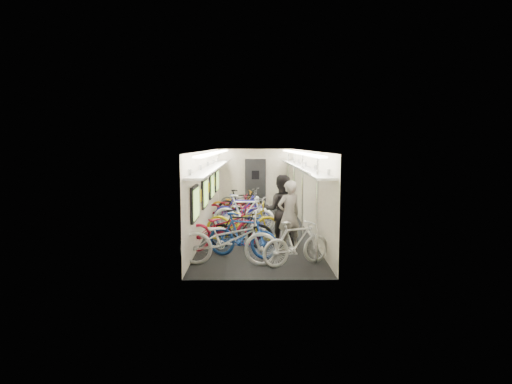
{
  "coord_description": "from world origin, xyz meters",
  "views": [
    {
      "loc": [
        -0.17,
        -13.5,
        2.59
      ],
      "look_at": [
        -0.03,
        0.2,
        1.15
      ],
      "focal_mm": 32.0,
      "sensor_mm": 36.0,
      "label": 1
    }
  ],
  "objects_px": {
    "bicycle_1": "(242,235)",
    "backpack": "(285,194)",
    "bicycle_0": "(228,239)",
    "passenger_near": "(289,215)",
    "passenger_mid": "(281,210)"
  },
  "relations": [
    {
      "from": "bicycle_1",
      "to": "passenger_near",
      "type": "relative_size",
      "value": 1.01
    },
    {
      "from": "bicycle_0",
      "to": "passenger_near",
      "type": "xyz_separation_m",
      "value": [
        1.42,
        1.47,
        0.29
      ]
    },
    {
      "from": "bicycle_1",
      "to": "backpack",
      "type": "distance_m",
      "value": 2.19
    },
    {
      "from": "bicycle_0",
      "to": "passenger_near",
      "type": "relative_size",
      "value": 1.25
    },
    {
      "from": "bicycle_1",
      "to": "backpack",
      "type": "height_order",
      "value": "backpack"
    },
    {
      "from": "bicycle_1",
      "to": "passenger_near",
      "type": "height_order",
      "value": "passenger_near"
    },
    {
      "from": "bicycle_0",
      "to": "bicycle_1",
      "type": "relative_size",
      "value": 1.25
    },
    {
      "from": "bicycle_1",
      "to": "passenger_mid",
      "type": "xyz_separation_m",
      "value": [
        0.97,
        1.3,
        0.39
      ]
    },
    {
      "from": "passenger_near",
      "to": "passenger_mid",
      "type": "distance_m",
      "value": 0.51
    },
    {
      "from": "bicycle_0",
      "to": "bicycle_1",
      "type": "distance_m",
      "value": 0.72
    },
    {
      "from": "bicycle_0",
      "to": "passenger_near",
      "type": "bearing_deg",
      "value": -39.51
    },
    {
      "from": "bicycle_0",
      "to": "passenger_mid",
      "type": "relative_size",
      "value": 1.18
    },
    {
      "from": "bicycle_0",
      "to": "backpack",
      "type": "height_order",
      "value": "backpack"
    },
    {
      "from": "bicycle_1",
      "to": "passenger_near",
      "type": "bearing_deg",
      "value": -32.56
    },
    {
      "from": "bicycle_0",
      "to": "passenger_mid",
      "type": "distance_m",
      "value": 2.35
    }
  ]
}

